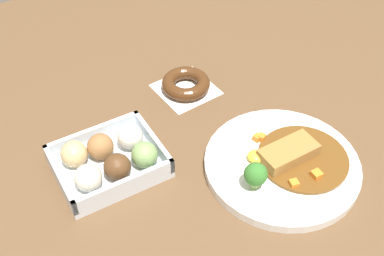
# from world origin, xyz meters

# --- Properties ---
(ground_plane) EXTENTS (1.60, 1.60, 0.00)m
(ground_plane) POSITION_xyz_m (0.00, 0.00, 0.00)
(ground_plane) COLOR brown
(curry_plate) EXTENTS (0.28, 0.28, 0.07)m
(curry_plate) POSITION_xyz_m (0.13, -0.04, 0.01)
(curry_plate) COLOR white
(curry_plate) RESTS_ON ground_plane
(donut_box) EXTENTS (0.19, 0.15, 0.06)m
(donut_box) POSITION_xyz_m (-0.13, 0.11, 0.03)
(donut_box) COLOR silver
(donut_box) RESTS_ON ground_plane
(chocolate_ring_donut) EXTENTS (0.13, 0.13, 0.03)m
(chocolate_ring_donut) POSITION_xyz_m (0.10, 0.24, 0.01)
(chocolate_ring_donut) COLOR white
(chocolate_ring_donut) RESTS_ON ground_plane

